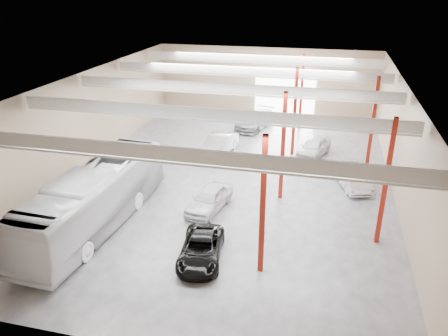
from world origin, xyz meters
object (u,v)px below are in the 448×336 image
at_px(car_right_near, 352,177).
at_px(coach_bus, 95,198).
at_px(car_right_far, 314,147).
at_px(car_row_a, 209,199).
at_px(car_row_c, 255,120).
at_px(black_sedan, 201,249).
at_px(car_row_b, 219,145).

bearing_deg(car_right_near, coach_bus, -166.65).
height_order(car_right_near, car_right_far, car_right_far).
bearing_deg(car_row_a, car_row_c, 100.80).
xyz_separation_m(black_sedan, car_right_far, (4.76, 15.84, 0.12)).
bearing_deg(car_row_b, car_right_far, 19.64).
bearing_deg(car_row_c, car_row_a, -74.87).
distance_m(car_row_b, car_right_near, 10.93).
height_order(black_sedan, car_row_c, car_row_c).
bearing_deg(car_right_near, black_sedan, -143.64).
height_order(car_row_a, car_row_b, car_row_b).
xyz_separation_m(car_row_c, car_right_near, (8.63, -11.17, -0.08)).
height_order(coach_bus, car_right_far, coach_bus).
xyz_separation_m(car_row_b, car_row_c, (1.67, 7.50, -0.02)).
bearing_deg(car_right_far, car_row_a, -100.64).
height_order(car_row_b, car_right_far, car_row_b).
bearing_deg(black_sedan, car_row_c, 84.65).
height_order(black_sedan, car_right_near, car_right_near).
bearing_deg(coach_bus, car_right_near, 34.10).
xyz_separation_m(car_row_a, car_row_c, (-0.07, 16.61, 0.07)).
distance_m(coach_bus, car_right_far, 18.13).
bearing_deg(car_right_far, black_sedan, -88.89).
bearing_deg(car_row_c, car_right_near, -37.40).
distance_m(black_sedan, car_row_a, 5.30).
xyz_separation_m(car_row_a, car_right_near, (8.57, 5.44, -0.02)).
height_order(coach_bus, car_row_a, coach_bus).
distance_m(coach_bus, car_right_near, 16.81).
xyz_separation_m(black_sedan, car_row_c, (-1.08, 21.81, 0.18)).
relative_size(car_row_a, car_right_far, 0.99).
bearing_deg(car_row_a, car_row_b, 111.34).
xyz_separation_m(car_row_b, car_right_far, (7.50, 1.53, -0.08)).
height_order(black_sedan, car_row_b, car_row_b).
relative_size(coach_bus, car_row_a, 2.92).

